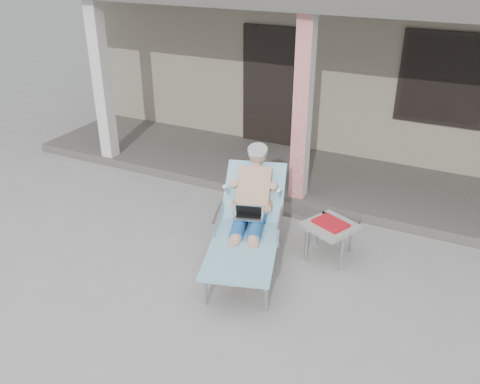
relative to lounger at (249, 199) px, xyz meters
The scene contains 7 objects.
ground 0.98m from the lounger, 84.91° to the right, with size 60.00×60.00×0.00m, color #9E9E99.
house 6.01m from the lounger, 89.52° to the left, with size 10.40×5.40×3.30m.
porch_deck 2.56m from the lounger, 88.86° to the left, with size 10.00×2.00×0.15m, color #605B56.
porch_overhang 3.11m from the lounger, 88.83° to the left, with size 10.00×2.30×2.85m.
porch_step 1.51m from the lounger, 87.85° to the left, with size 2.00×0.30×0.07m, color #605B56.
lounger is the anchor object (origin of this frame).
side_table 1.07m from the lounger, 26.40° to the left, with size 0.73×0.73×0.50m.
Camera 1 is at (2.20, -4.28, 3.59)m, focal length 38.00 mm.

